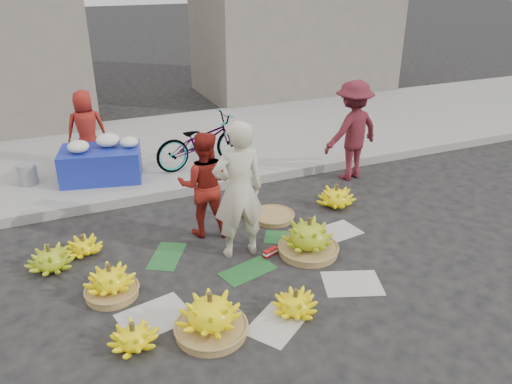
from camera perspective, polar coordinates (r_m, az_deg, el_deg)
name	(u,v)px	position (r m, az deg, el deg)	size (l,w,h in m)	color
ground	(249,261)	(6.17, -0.80, -7.86)	(80.00, 80.00, 0.00)	black
curb	(196,187)	(7.97, -6.85, 0.54)	(40.00, 0.25, 0.15)	gray
sidewalk	(165,147)	(9.87, -10.41, 5.08)	(40.00, 4.00, 0.12)	gray
newspaper_scatter	(277,297)	(5.57, 2.42, -11.93)	(3.20, 1.80, 0.00)	beige
banana_leaves	(236,254)	(6.29, -2.35, -7.12)	(2.00, 1.00, 0.00)	#1A5024
banana_bunch_0	(111,283)	(5.72, -16.26, -9.91)	(0.63, 0.63, 0.41)	olive
banana_bunch_1	(133,337)	(5.03, -13.84, -15.80)	(0.54, 0.54, 0.28)	#FFEF0C
banana_bunch_2	(211,316)	(5.01, -5.21, -13.93)	(0.71, 0.71, 0.48)	olive
banana_bunch_3	(295,303)	(5.31, 4.52, -12.53)	(0.55, 0.55, 0.29)	#FFEF0C
banana_bunch_4	(309,238)	(6.25, 6.05, -5.20)	(0.87, 0.87, 0.50)	olive
banana_bunch_5	(336,197)	(7.52, 9.14, -0.52)	(0.57, 0.57, 0.35)	#FFEF0C
banana_bunch_6	(50,258)	(6.43, -22.46, -7.03)	(0.60, 0.60, 0.33)	#81A417
banana_bunch_7	(84,246)	(6.62, -19.09, -5.85)	(0.49, 0.49, 0.26)	#FFEF0C
basket_spare	(273,216)	(7.11, 1.96, -2.81)	(0.59, 0.59, 0.07)	olive
incense_stack	(270,252)	(6.25, 1.67, -6.88)	(0.20, 0.06, 0.08)	#AF1612
vendor_cream	(239,191)	(5.92, -2.01, 0.14)	(0.63, 0.41, 1.73)	beige
vendor_red	(204,185)	(6.49, -5.95, 0.85)	(0.69, 0.54, 1.42)	maroon
man_striped	(352,131)	(8.35, 10.95, 6.89)	(1.06, 0.61, 1.65)	maroon
flower_table	(102,162)	(8.39, -17.24, 3.34)	(1.37, 1.02, 0.72)	navy
grey_bucket	(27,174)	(8.66, -24.66, 1.88)	(0.29, 0.29, 0.33)	gray
flower_vendor	(86,129)	(8.91, -18.81, 6.85)	(0.64, 0.42, 1.31)	maroon
bicycle	(202,141)	(8.56, -6.18, 5.82)	(1.68, 0.59, 0.88)	gray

